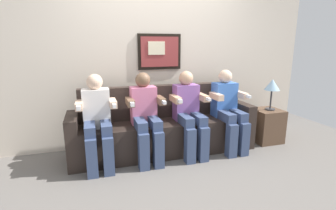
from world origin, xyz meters
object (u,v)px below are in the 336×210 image
object	(u,v)px
person_leftmost	(97,118)
person_rightmost	(228,107)
person_right_center	(189,110)
side_table_right	(266,125)
couch	(164,130)
person_left_center	(146,114)
table_lamp	(272,86)

from	to	relation	value
person_leftmost	person_rightmost	distance (m)	1.76
person_leftmost	person_rightmost	bearing A→B (deg)	0.02
person_right_center	side_table_right	size ratio (longest dim) A/B	2.22
couch	person_rightmost	distance (m)	0.94
person_left_center	person_rightmost	bearing A→B (deg)	0.02
person_left_center	person_rightmost	distance (m)	1.17
couch	person_right_center	world-z (taller)	person_right_center
person_left_center	side_table_right	world-z (taller)	person_left_center
person_leftmost	table_lamp	bearing A→B (deg)	0.96
person_leftmost	side_table_right	distance (m)	2.50
person_leftmost	table_lamp	world-z (taller)	person_leftmost
person_rightmost	table_lamp	world-z (taller)	person_rightmost
person_rightmost	side_table_right	distance (m)	0.80
side_table_right	table_lamp	bearing A→B (deg)	-42.46
person_left_center	person_right_center	size ratio (longest dim) A/B	1.00
couch	person_right_center	distance (m)	0.45
person_leftmost	person_rightmost	xyz separation A→B (m)	(1.76, 0.00, -0.00)
couch	side_table_right	distance (m)	1.60
person_right_center	table_lamp	world-z (taller)	person_right_center
table_lamp	person_left_center	bearing A→B (deg)	-178.74
person_leftmost	person_left_center	xyz separation A→B (m)	(0.59, 0.00, 0.00)
person_rightmost	person_leftmost	bearing A→B (deg)	-179.98
person_right_center	side_table_right	world-z (taller)	person_right_center
person_leftmost	table_lamp	distance (m)	2.51
couch	side_table_right	xyz separation A→B (m)	(1.59, -0.11, -0.06)
couch	side_table_right	bearing A→B (deg)	-3.86
person_right_center	person_leftmost	bearing A→B (deg)	180.00
couch	person_left_center	size ratio (longest dim) A/B	2.24
person_rightmost	person_left_center	bearing A→B (deg)	-179.98
person_left_center	person_right_center	world-z (taller)	same
person_leftmost	table_lamp	size ratio (longest dim) A/B	2.41
person_left_center	table_lamp	world-z (taller)	person_left_center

